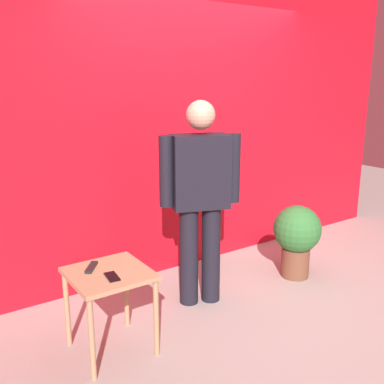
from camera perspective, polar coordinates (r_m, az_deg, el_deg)
ground_plane at (r=3.76m, az=11.48°, el=-14.67°), size 12.00×12.00×0.00m
back_wall_red at (r=4.26m, az=0.29°, el=11.14°), size 5.28×0.12×3.14m
standing_person at (r=3.48m, az=1.07°, el=-0.24°), size 0.65×0.36×1.66m
side_table at (r=3.03m, az=-10.66°, el=-11.70°), size 0.51×0.51×0.58m
cell_phone at (r=2.91m, az=-10.32°, el=-10.74°), size 0.09×0.15×0.01m
tv_remote at (r=3.06m, az=-12.91°, el=-9.48°), size 0.14×0.16×0.02m
potted_plant at (r=4.21m, az=13.43°, el=-5.47°), size 0.44×0.44×0.69m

